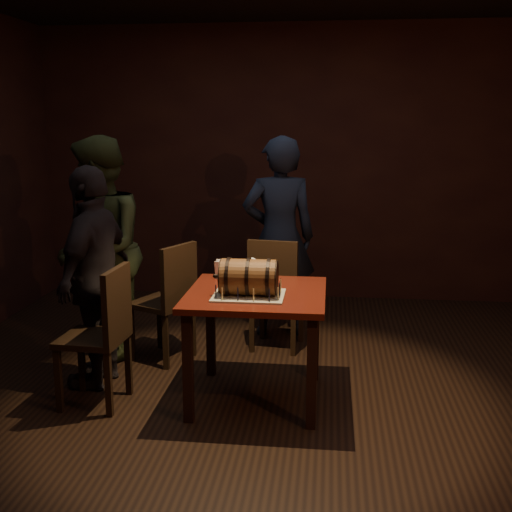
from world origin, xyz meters
name	(u,v)px	position (x,y,z in m)	size (l,w,h in m)	color
room_shell	(249,190)	(0.00, 0.00, 1.40)	(5.04, 5.04, 2.80)	black
pub_table	(256,308)	(0.06, -0.13, 0.64)	(0.90, 0.90, 0.75)	#45120B
cake_board	(249,295)	(0.03, -0.25, 0.76)	(0.45, 0.35, 0.01)	#A29B82
barrel_cake	(249,277)	(0.03, -0.25, 0.88)	(0.41, 0.25, 0.25)	brown
birthday_candles	(249,288)	(0.03, -0.25, 0.80)	(0.40, 0.30, 0.09)	#E8D78B
wine_glass_left	(230,264)	(-0.15, 0.14, 0.87)	(0.07, 0.07, 0.16)	silver
wine_glass_mid	(252,264)	(0.00, 0.17, 0.87)	(0.07, 0.07, 0.16)	silver
wine_glass_right	(270,266)	(0.13, 0.13, 0.87)	(0.07, 0.07, 0.16)	silver
pint_of_ale	(244,273)	(-0.05, 0.07, 0.82)	(0.07, 0.07, 0.15)	silver
menu_card	(222,270)	(-0.22, 0.19, 0.81)	(0.10, 0.05, 0.13)	white
chair_back	(275,288)	(0.10, 0.82, 0.52)	(0.45, 0.45, 0.93)	black
chair_left_rear	(170,296)	(-0.69, 0.50, 0.52)	(0.53, 0.53, 0.93)	black
chair_left_front	(104,329)	(-0.92, -0.32, 0.52)	(0.42, 0.42, 0.93)	black
person_back	(279,237)	(0.10, 1.25, 0.86)	(0.63, 0.41, 1.72)	#182031
person_left_rear	(100,250)	(-1.23, 0.51, 0.87)	(0.85, 0.66, 1.74)	#2E361B
person_left_front	(95,277)	(-1.09, 0.02, 0.78)	(0.91, 0.38, 1.56)	black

